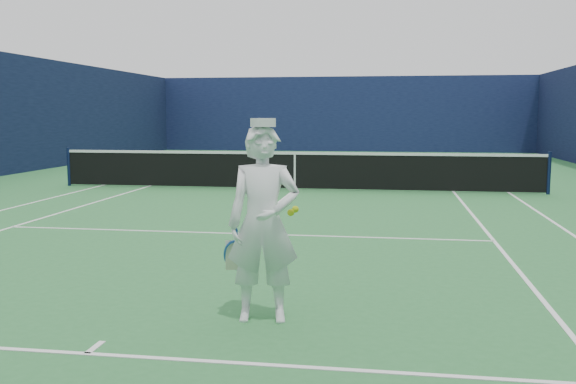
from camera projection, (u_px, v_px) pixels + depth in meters
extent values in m
plane|color=#2A7037|center=(295.00, 190.00, 16.99)|extent=(80.00, 80.00, 0.00)
cube|color=white|center=(334.00, 159.00, 28.64)|extent=(11.03, 0.06, 0.01)
cube|color=white|center=(87.00, 354.00, 5.33)|extent=(11.03, 0.06, 0.01)
cube|color=white|center=(100.00, 186.00, 17.84)|extent=(0.06, 23.83, 0.01)
cube|color=white|center=(510.00, 194.00, 16.14)|extent=(0.06, 23.83, 0.01)
cube|color=white|center=(147.00, 187.00, 17.63)|extent=(0.06, 23.77, 0.01)
cube|color=white|center=(454.00, 193.00, 16.35)|extent=(0.06, 23.77, 0.01)
cube|color=white|center=(320.00, 169.00, 23.26)|extent=(8.23, 0.06, 0.01)
cube|color=white|center=(239.00, 234.00, 10.71)|extent=(8.23, 0.06, 0.01)
cube|color=white|center=(295.00, 190.00, 16.99)|extent=(0.06, 12.80, 0.01)
cube|color=white|center=(333.00, 159.00, 28.49)|extent=(0.06, 0.30, 0.01)
cube|color=white|center=(95.00, 347.00, 5.48)|extent=(0.06, 0.30, 0.01)
cube|color=#10183D|center=(344.00, 114.00, 34.40)|extent=(20.12, 0.12, 4.00)
cylinder|color=#141E4C|center=(69.00, 167.00, 17.92)|extent=(0.09, 0.09, 1.07)
cylinder|color=#141E4C|center=(549.00, 173.00, 15.93)|extent=(0.09, 0.09, 1.07)
cube|color=black|center=(295.00, 171.00, 16.93)|extent=(12.79, 0.02, 0.92)
cube|color=white|center=(295.00, 153.00, 16.87)|extent=(12.79, 0.04, 0.07)
cube|color=white|center=(295.00, 172.00, 16.93)|extent=(0.05, 0.03, 0.94)
imported|color=white|center=(264.00, 224.00, 6.13)|extent=(0.75, 0.55, 1.89)
cylinder|color=white|center=(263.00, 123.00, 6.01)|extent=(0.24, 0.24, 0.08)
cube|color=white|center=(264.00, 126.00, 6.14)|extent=(0.19, 0.13, 0.02)
cylinder|color=navy|center=(235.00, 219.00, 6.20)|extent=(0.05, 0.09, 0.22)
cube|color=#1D4BA1|center=(237.00, 236.00, 6.28)|extent=(0.02, 0.02, 0.14)
torus|color=#1D4BA1|center=(236.00, 255.00, 6.37)|extent=(0.31, 0.14, 0.29)
cube|color=beige|center=(236.00, 255.00, 6.37)|extent=(0.22, 0.04, 0.30)
sphere|color=#C0CB17|center=(291.00, 213.00, 6.21)|extent=(0.07, 0.07, 0.07)
sphere|color=#C0CB17|center=(295.00, 209.00, 6.23)|extent=(0.07, 0.07, 0.07)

